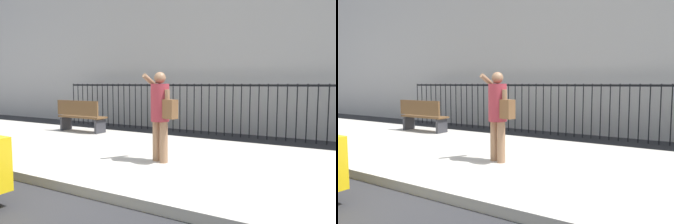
{
  "view_description": "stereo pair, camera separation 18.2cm",
  "coord_description": "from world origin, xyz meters",
  "views": [
    {
      "loc": [
        3.44,
        -3.06,
        1.59
      ],
      "look_at": [
        0.57,
        2.04,
        1.05
      ],
      "focal_mm": 32.8,
      "sensor_mm": 36.0,
      "label": 1
    },
    {
      "loc": [
        3.6,
        -2.97,
        1.59
      ],
      "look_at": [
        0.57,
        2.04,
        1.05
      ],
      "focal_mm": 32.8,
      "sensor_mm": 36.0,
      "label": 2
    }
  ],
  "objects": [
    {
      "name": "sidewalk",
      "position": [
        0.0,
        2.2,
        0.07
      ],
      "size": [
        28.0,
        4.4,
        0.15
      ],
      "primitive_type": "cube",
      "color": "#B2ADA3",
      "rests_on": "ground"
    },
    {
      "name": "street_bench",
      "position": [
        -3.35,
        3.63,
        0.65
      ],
      "size": [
        1.6,
        0.45,
        0.95
      ],
      "color": "brown",
      "rests_on": "sidewalk"
    },
    {
      "name": "pedestrian_on_phone",
      "position": [
        0.6,
        1.74,
        1.11
      ],
      "size": [
        0.71,
        0.52,
        1.66
      ],
      "color": "#936B4C",
      "rests_on": "sidewalk"
    },
    {
      "name": "iron_fence",
      "position": [
        0.0,
        5.9,
        1.02
      ],
      "size": [
        12.03,
        0.04,
        1.6
      ],
      "color": "black",
      "rests_on": "ground"
    },
    {
      "name": "ground_plane",
      "position": [
        0.0,
        0.0,
        0.0
      ],
      "size": [
        60.0,
        60.0,
        0.0
      ],
      "primitive_type": "plane",
      "color": "#28282B"
    }
  ]
}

